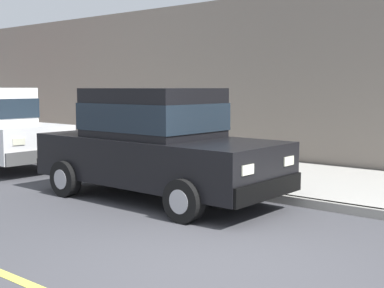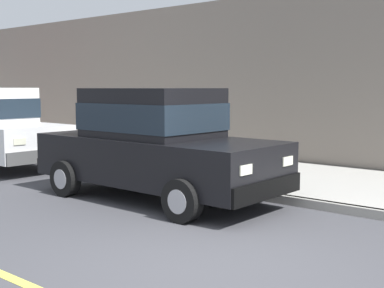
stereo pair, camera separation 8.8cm
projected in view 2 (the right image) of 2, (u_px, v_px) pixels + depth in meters
The scene contains 6 objects.
ground_plane at pixel (205, 264), 5.70m from camera, with size 80.00×80.00×0.00m, color #424247.
curb at pixel (332, 207), 8.13m from camera, with size 0.16×64.00×0.14m, color gray.
sidewalk at pixel (375, 189), 9.50m from camera, with size 3.60×64.00×0.14m, color #A8A59E.
car_black_sedan at pixel (155, 143), 8.96m from camera, with size 2.08×4.62×1.92m.
dog_brown at pixel (232, 156), 11.45m from camera, with size 0.75×0.27×0.49m.
building_facade at pixel (182, 81), 15.02m from camera, with size 0.50×20.00×4.22m, color slate.
Camera 2 is at (-4.33, -3.43, 1.94)m, focal length 48.51 mm.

